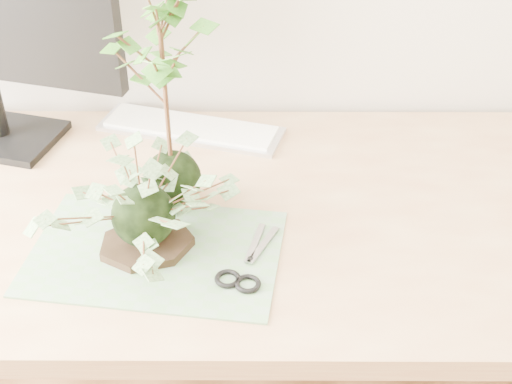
# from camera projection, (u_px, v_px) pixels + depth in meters

# --- Properties ---
(desk) EXTENTS (1.60, 0.70, 0.74)m
(desk) POSITION_uv_depth(u_px,v_px,m) (208.00, 246.00, 1.31)
(desk) COLOR tan
(desk) RESTS_ON ground_plane
(cutting_mat) EXTENTS (0.44, 0.32, 0.00)m
(cutting_mat) POSITION_uv_depth(u_px,v_px,m) (156.00, 252.00, 1.16)
(cutting_mat) COLOR #66975D
(cutting_mat) RESTS_ON desk
(stone_dish) EXTENTS (0.20, 0.20, 0.01)m
(stone_dish) POSITION_uv_depth(u_px,v_px,m) (147.00, 244.00, 1.16)
(stone_dish) COLOR black
(stone_dish) RESTS_ON cutting_mat
(ivy_kokedama) EXTENTS (0.35, 0.35, 0.20)m
(ivy_kokedama) POSITION_uv_depth(u_px,v_px,m) (141.00, 191.00, 1.10)
(ivy_kokedama) COLOR black
(ivy_kokedama) RESTS_ON stone_dish
(maple_kokedama) EXTENTS (0.29, 0.29, 0.43)m
(maple_kokedama) POSITION_uv_depth(u_px,v_px,m) (162.00, 47.00, 1.10)
(maple_kokedama) COLOR black
(maple_kokedama) RESTS_ON desk
(keyboard) EXTENTS (0.40, 0.22, 0.01)m
(keyboard) POSITION_uv_depth(u_px,v_px,m) (191.00, 128.00, 1.48)
(keyboard) COLOR silver
(keyboard) RESTS_ON desk
(scissors) EXTENTS (0.09, 0.17, 0.01)m
(scissors) POSITION_uv_depth(u_px,v_px,m) (248.00, 273.00, 1.11)
(scissors) COLOR gray
(scissors) RESTS_ON cutting_mat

